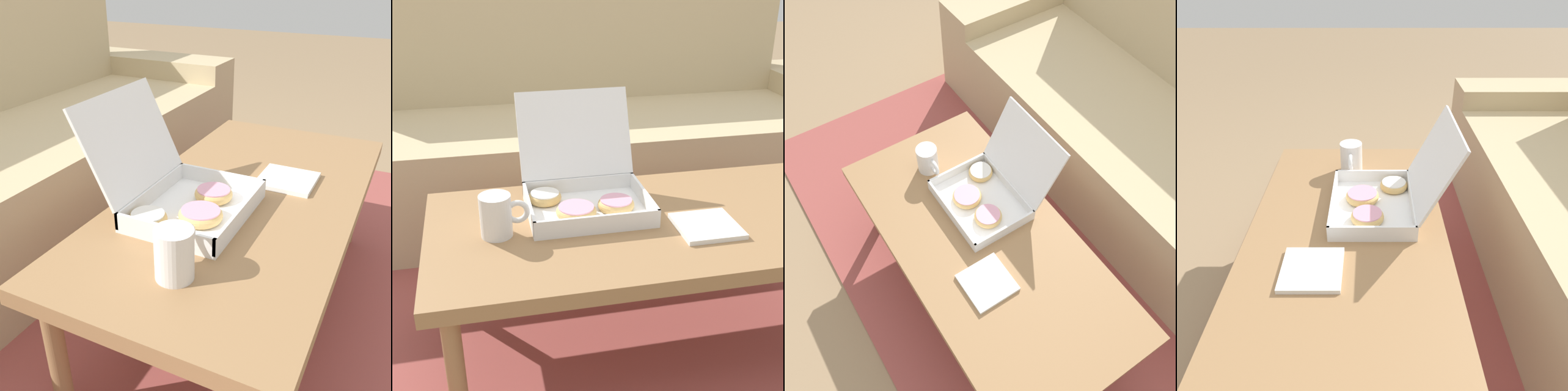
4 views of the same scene
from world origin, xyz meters
TOP-DOWN VIEW (x-y plane):
  - ground_plane at (0.00, 0.00)m, footprint 12.00×12.00m
  - area_rug at (0.00, 0.30)m, footprint 2.51×1.90m
  - coffee_table at (0.00, -0.16)m, footprint 1.16×0.58m
  - pastry_box at (-0.16, -0.05)m, footprint 0.32×0.36m
  - coffee_mug at (-0.40, -0.17)m, footprint 0.12×0.08m
  - napkin_stack at (0.13, -0.24)m, footprint 0.15×0.15m

SIDE VIEW (x-z plane):
  - ground_plane at x=0.00m, z-range 0.00..0.00m
  - area_rug at x=0.00m, z-range 0.00..0.01m
  - coffee_table at x=0.00m, z-range 0.16..0.55m
  - napkin_stack at x=0.13m, z-range 0.39..0.41m
  - pastry_box at x=-0.16m, z-range 0.31..0.59m
  - coffee_mug at x=-0.40m, z-range 0.39..0.50m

